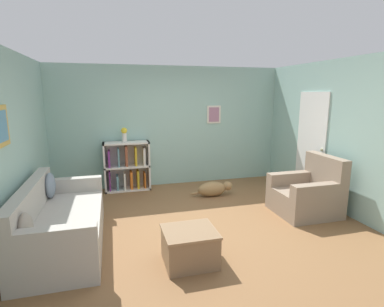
{
  "coord_description": "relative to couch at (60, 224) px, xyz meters",
  "views": [
    {
      "loc": [
        -1.27,
        -4.25,
        2.02
      ],
      "look_at": [
        0.0,
        0.4,
        1.05
      ],
      "focal_mm": 28.0,
      "sensor_mm": 36.0,
      "label": 1
    }
  ],
  "objects": [
    {
      "name": "dog",
      "position": [
        2.65,
        1.35,
        -0.16
      ],
      "size": [
        0.86,
        0.26,
        0.29
      ],
      "color": "#9E7A4C",
      "rests_on": "ground_plane"
    },
    {
      "name": "couch",
      "position": [
        0.0,
        0.0,
        0.0
      ],
      "size": [
        0.94,
        2.06,
        0.87
      ],
      "color": "#ADA89E",
      "rests_on": "ground_plane"
    },
    {
      "name": "wall_back",
      "position": [
        1.99,
        2.44,
        0.99
      ],
      "size": [
        5.6,
        0.13,
        2.6
      ],
      "color": "#93BCB2",
      "rests_on": "ground_plane"
    },
    {
      "name": "wall_right",
      "position": [
        4.54,
        0.21,
        0.98
      ],
      "size": [
        0.16,
        5.0,
        2.6
      ],
      "color": "#93BCB2",
      "rests_on": "ground_plane"
    },
    {
      "name": "coffee_table",
      "position": [
        1.56,
        -0.85,
        -0.09
      ],
      "size": [
        0.63,
        0.57,
        0.42
      ],
      "color": "#846647",
      "rests_on": "ground_plane"
    },
    {
      "name": "vase",
      "position": [
        0.98,
        2.2,
        0.89
      ],
      "size": [
        0.13,
        0.13,
        0.3
      ],
      "color": "silver",
      "rests_on": "bookshelf"
    },
    {
      "name": "recliner_chair",
      "position": [
        3.91,
        0.12,
        0.02
      ],
      "size": [
        0.96,
        0.91,
        0.99
      ],
      "color": "gray",
      "rests_on": "ground_plane"
    },
    {
      "name": "bookshelf",
      "position": [
        1.02,
        2.22,
        0.18
      ],
      "size": [
        0.94,
        0.35,
        1.03
      ],
      "color": "silver",
      "rests_on": "ground_plane"
    },
    {
      "name": "wall_left",
      "position": [
        -0.56,
        0.19,
        0.99
      ],
      "size": [
        0.13,
        5.0,
        2.6
      ],
      "color": "#93BCB2",
      "rests_on": "ground_plane"
    },
    {
      "name": "ground_plane",
      "position": [
        1.99,
        0.19,
        -0.31
      ],
      "size": [
        14.0,
        14.0,
        0.0
      ],
      "primitive_type": "plane",
      "color": "brown"
    }
  ]
}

